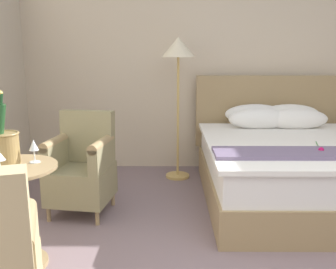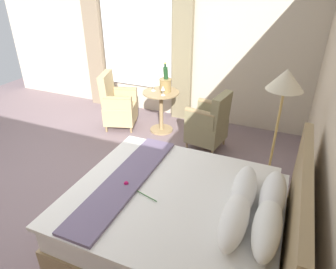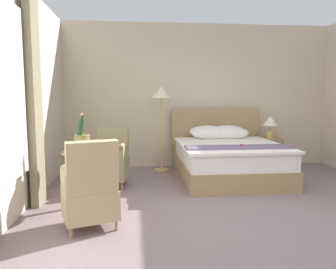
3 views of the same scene
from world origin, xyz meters
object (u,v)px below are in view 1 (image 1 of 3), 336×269
(champagne_bucket, at_px, (3,143))
(side_table_round, at_px, (14,209))
(bed, at_px, (289,164))
(armchair_by_window, at_px, (82,168))
(floor_lamp_brass, at_px, (178,58))
(wine_glass_near_edge, at_px, (34,147))

(champagne_bucket, bearing_deg, side_table_round, -47.39)
(bed, height_order, champagne_bucket, champagne_bucket)
(side_table_round, bearing_deg, armchair_by_window, 74.85)
(side_table_round, bearing_deg, floor_lamp_brass, 59.10)
(wine_glass_near_edge, relative_size, armchair_by_window, 0.17)
(champagne_bucket, bearing_deg, wine_glass_near_edge, 11.66)
(bed, height_order, floor_lamp_brass, floor_lamp_brass)
(floor_lamp_brass, bearing_deg, side_table_round, -120.90)
(bed, xyz_separation_m, champagne_bucket, (-2.32, -1.22, 0.50))
(side_table_round, xyz_separation_m, champagne_bucket, (-0.05, 0.06, 0.45))
(wine_glass_near_edge, distance_m, armchair_by_window, 0.93)
(floor_lamp_brass, height_order, champagne_bucket, floor_lamp_brass)
(side_table_round, height_order, champagne_bucket, champagne_bucket)
(floor_lamp_brass, distance_m, armchair_by_window, 1.66)
(side_table_round, relative_size, wine_glass_near_edge, 4.55)
(side_table_round, bearing_deg, bed, 29.35)
(side_table_round, bearing_deg, champagne_bucket, 132.61)
(champagne_bucket, relative_size, wine_glass_near_edge, 3.12)
(bed, xyz_separation_m, floor_lamp_brass, (-1.12, 0.65, 1.03))
(wine_glass_near_edge, xyz_separation_m, armchair_by_window, (0.12, 0.83, -0.41))
(bed, bearing_deg, champagne_bucket, -152.34)
(wine_glass_near_edge, bearing_deg, bed, 28.90)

